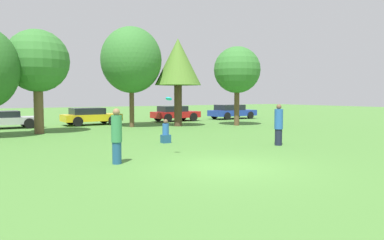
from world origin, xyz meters
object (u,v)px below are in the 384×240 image
(person_thrower, at_px, (117,136))
(parked_car_red, at_px, (175,113))
(frisbee, at_px, (169,99))
(tree_5, at_px, (237,70))
(tree_2, at_px, (37,62))
(parked_car_yellow, at_px, (90,116))
(parked_car_blue, at_px, (232,111))
(bystander_sitting, at_px, (166,133))
(tree_4, at_px, (178,63))
(parked_car_silver, at_px, (2,119))
(tree_3, at_px, (131,60))
(person_catcher, at_px, (279,125))

(person_thrower, height_order, parked_car_red, person_thrower)
(frisbee, xyz_separation_m, tree_5, (10.61, 9.42, 1.93))
(person_thrower, distance_m, parked_car_red, 19.23)
(tree_2, relative_size, parked_car_yellow, 1.40)
(parked_car_blue, bearing_deg, bystander_sitting, -139.62)
(tree_2, relative_size, parked_car_red, 1.44)
(tree_4, height_order, parked_car_yellow, tree_4)
(tree_5, relative_size, parked_car_silver, 1.24)
(tree_4, bearing_deg, parked_car_blue, 28.07)
(tree_4, height_order, parked_car_red, tree_4)
(person_thrower, height_order, tree_3, tree_3)
(frisbee, height_order, tree_5, tree_5)
(tree_2, bearing_deg, frisbee, -76.73)
(tree_5, bearing_deg, person_thrower, -142.36)
(person_catcher, relative_size, parked_car_silver, 0.39)
(frisbee, bearing_deg, tree_2, 103.27)
(person_catcher, relative_size, parked_car_blue, 0.40)
(person_thrower, distance_m, tree_2, 11.65)
(tree_5, relative_size, parked_car_red, 1.40)
(person_thrower, bearing_deg, frisbee, 6.19)
(person_thrower, distance_m, frisbee, 2.39)
(tree_3, bearing_deg, tree_4, -18.82)
(parked_car_silver, bearing_deg, tree_4, -23.94)
(tree_3, height_order, parked_car_yellow, tree_3)
(tree_3, bearing_deg, tree_2, -168.01)
(person_catcher, bearing_deg, tree_3, -84.82)
(frisbee, bearing_deg, bystander_sitting, 64.08)
(tree_2, bearing_deg, parked_car_blue, 14.90)
(tree_2, xyz_separation_m, tree_5, (13.17, -1.43, -0.09))
(tree_4, xyz_separation_m, parked_car_yellow, (-4.99, 4.27, -3.78))
(frisbee, relative_size, parked_car_yellow, 0.06)
(tree_2, height_order, tree_5, tree_2)
(parked_car_blue, bearing_deg, tree_2, -167.10)
(tree_3, height_order, parked_car_silver, tree_3)
(person_thrower, relative_size, parked_car_blue, 0.39)
(tree_2, distance_m, parked_car_red, 12.78)
(person_thrower, bearing_deg, tree_5, 34.27)
(person_thrower, relative_size, parked_car_yellow, 0.42)
(tree_5, xyz_separation_m, parked_car_red, (-1.75, 6.06, -3.29))
(parked_car_yellow, bearing_deg, tree_4, -42.54)
(person_catcher, relative_size, frisbee, 7.39)
(person_thrower, relative_size, person_catcher, 0.98)
(tree_3, xyz_separation_m, tree_5, (6.98, -2.74, -0.59))
(tree_4, bearing_deg, bystander_sitting, -123.15)
(person_thrower, bearing_deg, parked_car_silver, 93.98)
(parked_car_silver, bearing_deg, parked_car_blue, -1.91)
(tree_5, height_order, parked_car_blue, tree_5)
(parked_car_yellow, distance_m, parked_car_blue, 13.19)
(person_thrower, bearing_deg, parked_car_yellow, 73.23)
(tree_3, bearing_deg, person_thrower, -114.44)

